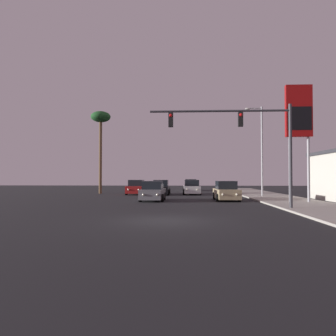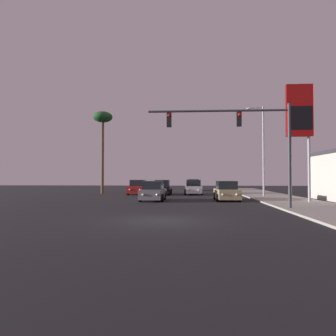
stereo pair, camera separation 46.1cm
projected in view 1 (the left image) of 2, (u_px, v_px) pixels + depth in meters
The scene contains 12 objects.
ground_plane at pixel (165, 221), 15.29m from camera, with size 120.00×120.00×0.00m, color black.
sidewalk_right at pixel (297, 203), 24.82m from camera, with size 5.00×60.00×0.12m.
car_tan at pixel (226, 192), 28.23m from camera, with size 2.04×4.34×1.68m.
car_silver at pixel (191, 185), 48.52m from camera, with size 2.04×4.32×1.68m.
car_black at pixel (161, 188), 37.18m from camera, with size 2.04×4.31×1.68m.
car_white at pixel (192, 188), 37.92m from camera, with size 2.04×4.34×1.68m.
car_red at pixel (136, 188), 37.92m from camera, with size 2.04×4.33×1.68m.
car_grey at pixel (153, 192), 27.95m from camera, with size 2.04×4.34×1.68m.
traffic_light_mast at pixel (248, 133), 20.62m from camera, with size 8.93×0.36×6.50m.
street_lamp at pixel (261, 146), 32.89m from camera, with size 1.74×0.24×9.00m.
gas_station_sign at pixel (299, 117), 25.18m from camera, with size 2.00×0.42×9.00m.
palm_tree_mid at pixel (101, 122), 39.92m from camera, with size 2.40×2.40×10.04m.
Camera 1 is at (0.87, -15.32, 2.05)m, focal length 35.00 mm.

